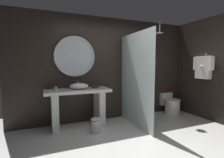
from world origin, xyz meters
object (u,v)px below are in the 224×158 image
(toilet, at_px, (170,104))
(waste_bin, at_px, (96,125))
(round_wall_mirror, at_px, (75,56))
(tumbler_cup, at_px, (56,89))
(tissue_box, at_px, (95,87))
(hanging_bathrobe, at_px, (203,66))
(rain_shower_head, at_px, (160,32))
(vessel_sink, at_px, (79,86))

(toilet, relative_size, waste_bin, 1.99)
(round_wall_mirror, bearing_deg, waste_bin, -68.84)
(toilet, bearing_deg, tumbler_cup, -178.31)
(tissue_box, distance_m, hanging_bathrobe, 2.81)
(round_wall_mirror, xyz_separation_m, rain_shower_head, (2.10, -0.40, 0.64))
(tumbler_cup, height_order, hanging_bathrobe, hanging_bathrobe)
(rain_shower_head, relative_size, toilet, 0.45)
(round_wall_mirror, bearing_deg, rain_shower_head, -10.84)
(rain_shower_head, bearing_deg, toilet, 17.24)
(vessel_sink, xyz_separation_m, waste_bin, (0.24, -0.48, -0.77))
(vessel_sink, bearing_deg, round_wall_mirror, 98.55)
(round_wall_mirror, distance_m, rain_shower_head, 2.24)
(round_wall_mirror, relative_size, rain_shower_head, 3.36)
(hanging_bathrobe, distance_m, toilet, 1.38)
(round_wall_mirror, relative_size, toilet, 1.52)
(vessel_sink, xyz_separation_m, tumbler_cup, (-0.50, -0.07, -0.02))
(round_wall_mirror, xyz_separation_m, hanging_bathrobe, (3.09, -0.92, -0.23))
(vessel_sink, bearing_deg, rain_shower_head, -4.55)
(vessel_sink, relative_size, rain_shower_head, 1.48)
(hanging_bathrobe, bearing_deg, tumbler_cup, 170.22)
(tissue_box, bearing_deg, round_wall_mirror, 147.54)
(hanging_bathrobe, bearing_deg, tissue_box, 166.04)
(tumbler_cup, relative_size, hanging_bathrobe, 0.14)
(tumbler_cup, xyz_separation_m, toilet, (3.17, 0.09, -0.65))
(toilet, bearing_deg, round_wall_mirror, 175.42)
(tumbler_cup, bearing_deg, hanging_bathrobe, -9.78)
(rain_shower_head, bearing_deg, tissue_box, 175.05)
(vessel_sink, distance_m, toilet, 2.75)
(tissue_box, distance_m, waste_bin, 0.88)
(waste_bin, bearing_deg, tissue_box, 75.35)
(vessel_sink, bearing_deg, tumbler_cup, -171.82)
(tumbler_cup, distance_m, round_wall_mirror, 0.89)
(tumbler_cup, relative_size, rain_shower_head, 0.32)
(hanging_bathrobe, relative_size, waste_bin, 2.05)
(rain_shower_head, distance_m, toilet, 2.08)
(hanging_bathrobe, xyz_separation_m, waste_bin, (-2.81, 0.20, -1.22))
(vessel_sink, relative_size, hanging_bathrobe, 0.65)
(tumbler_cup, relative_size, toilet, 0.14)
(round_wall_mirror, bearing_deg, toilet, -4.58)
(round_wall_mirror, bearing_deg, tissue_box, -32.46)
(hanging_bathrobe, relative_size, toilet, 1.03)
(waste_bin, bearing_deg, hanging_bathrobe, -4.12)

